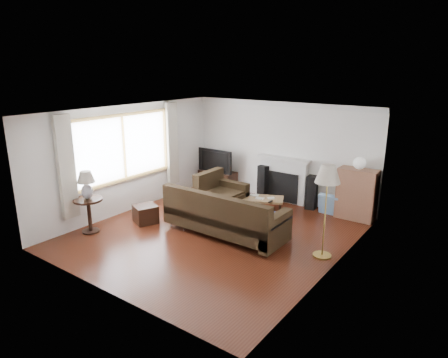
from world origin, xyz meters
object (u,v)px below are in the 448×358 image
Objects in this scene: coffee_table at (261,206)px; side_table at (89,215)px; bookshelf at (357,194)px; sectional_sofa at (225,214)px; tv_stand at (218,180)px; floor_lamp at (325,212)px.

coffee_table is 3.81m from side_table.
coffee_table is at bearing -152.51° from bookshelf.
sectional_sofa reaches higher than side_table.
bookshelf is 3.07m from sectional_sofa.
floor_lamp reaches higher than tv_stand.
tv_stand is 4.59m from floor_lamp.
sectional_sofa is (-1.86, -2.44, -0.13)m from bookshelf.
floor_lamp is 4.73m from side_table.
sectional_sofa is at bearing -114.28° from coffee_table.
sectional_sofa is 2.81m from side_table.
tv_stand is 1.44× the size of side_table.
bookshelf is at bearing 2.54° from coffee_table.
sectional_sofa is at bearing -173.13° from floor_lamp.
tv_stand is at bearing 129.62° from coffee_table.
bookshelf is at bearing 0.53° from tv_stand.
floor_lamp reaches higher than sectional_sofa.
sectional_sofa is 3.79× the size of side_table.
floor_lamp is (4.00, -2.16, 0.59)m from tv_stand.
coffee_table is (-1.88, -0.98, -0.38)m from bookshelf.
tv_stand is at bearing -179.47° from bookshelf.
bookshelf reaches higher than sectional_sofa.
bookshelf is 2.22m from floor_lamp.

